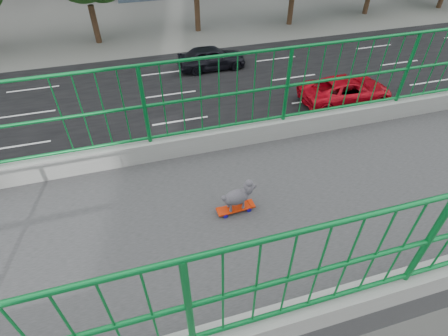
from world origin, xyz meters
TOP-DOWN VIEW (x-y plane):
  - road at (-13.00, 0.00)m, footprint 18.00×90.00m
  - footbridge at (0.00, 0.00)m, footprint 3.00×24.00m
  - railing at (0.00, 0.00)m, footprint 3.00×24.00m
  - skateboard at (-0.08, -1.17)m, footprint 0.16×0.48m
  - poodle at (-0.08, -1.14)m, footprint 0.20×0.44m
  - car_0 at (-6.00, 3.68)m, footprint 1.87×4.64m
  - car_1 at (-9.20, 1.84)m, footprint 1.54×4.41m
  - car_2 at (-12.40, 9.43)m, footprint 2.45×5.31m
  - car_4 at (-18.80, 3.24)m, footprint 1.80×4.48m
  - car_5 at (-6.00, 9.72)m, footprint 1.44×4.14m

SIDE VIEW (x-z plane):
  - road at x=-13.00m, z-range 0.00..0.02m
  - car_5 at x=-6.00m, z-range 0.00..1.36m
  - car_1 at x=-9.20m, z-range 0.00..1.45m
  - car_2 at x=-12.40m, z-range 0.00..1.48m
  - car_4 at x=-18.80m, z-range 0.00..1.53m
  - car_0 at x=-6.00m, z-range 0.00..1.58m
  - footbridge at x=0.00m, z-range 1.72..8.72m
  - skateboard at x=-0.08m, z-range 7.02..7.08m
  - railing at x=0.00m, z-range 6.50..7.92m
  - poodle at x=-0.08m, z-range 7.08..7.44m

